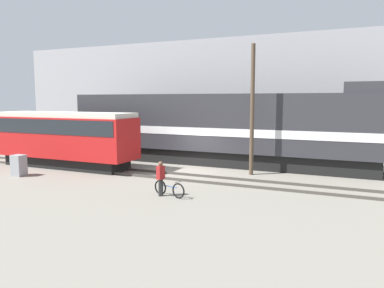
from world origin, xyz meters
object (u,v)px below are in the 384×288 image
Objects in this scene: freight_locomotive at (221,128)px; signal_box at (19,165)px; streetcar at (65,136)px; bicycle at (169,189)px; person at (161,175)px; utility_pole_left at (252,110)px.

freight_locomotive is 17.71× the size of signal_box.
streetcar is 5.64× the size of bicycle.
bicycle is at bearing 7.66° from person.
freight_locomotive reaches higher than signal_box.
signal_box is (-9.94, 0.55, 0.25)m from bicycle.
signal_box is at bearing -137.92° from freight_locomotive.
streetcar reaches higher than bicycle.
freight_locomotive is 9.04m from person.
bicycle is (9.49, -3.80, -1.67)m from streetcar.
person is at bearing -110.81° from utility_pole_left.
utility_pole_left reaches higher than streetcar.
streetcar is 10.35m from bicycle.
utility_pole_left is (2.42, 6.38, 2.76)m from person.
bicycle is 9.95m from signal_box.
freight_locomotive is 13.48× the size of person.
person is 7.36m from utility_pole_left.
person reaches higher than bicycle.
signal_box is (-0.45, -3.25, -1.41)m from streetcar.
person reaches higher than signal_box.
streetcar is 8.11× the size of signal_box.
freight_locomotive reaches higher than bicycle.
utility_pole_left is at bearing -42.53° from freight_locomotive.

